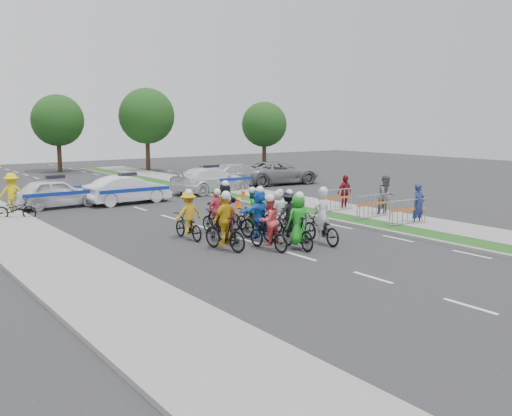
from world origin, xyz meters
TOP-DOWN VIEW (x-y plane):
  - ground at (0.00, 0.00)m, footprint 90.00×90.00m
  - curb_right at (5.10, 5.00)m, footprint 0.20×60.00m
  - grass_strip at (5.80, 5.00)m, footprint 1.20×60.00m
  - sidewalk_right at (7.60, 5.00)m, footprint 2.40×60.00m
  - sidewalk_left at (-6.50, 5.00)m, footprint 3.00×60.00m
  - rider_0 at (1.79, 1.05)m, footprint 0.87×2.03m
  - rider_1 at (0.59, 0.89)m, footprint 0.87×1.90m
  - rider_2 at (-0.27, 1.36)m, footprint 0.83×1.89m
  - rider_3 at (-1.48, 2.14)m, footprint 1.06×1.97m
  - rider_4 at (1.70, 2.78)m, footprint 1.02×1.77m
  - rider_5 at (0.35, 2.76)m, footprint 1.62×1.93m
  - rider_6 at (-0.79, 3.12)m, footprint 0.91×1.75m
  - rider_7 at (1.95, 3.65)m, footprint 0.77×1.64m
  - rider_8 at (1.02, 4.15)m, footprint 0.79×1.78m
  - rider_9 at (-0.25, 4.64)m, footprint 0.91×1.70m
  - rider_10 at (-1.58, 4.42)m, footprint 1.03×1.81m
  - rider_11 at (0.50, 5.23)m, footprint 1.61×1.91m
  - police_car_0 at (-3.15, 14.77)m, footprint 4.29×1.91m
  - police_car_1 at (0.28, 14.01)m, footprint 4.42×1.75m
  - police_car_2 at (6.04, 15.20)m, footprint 5.41×2.90m
  - civilian_sedan at (9.20, 16.70)m, footprint 5.32×2.60m
  - civilian_suv at (12.03, 16.41)m, footprint 5.79×3.25m
  - spectator_0 at (7.32, 1.27)m, footprint 0.64×0.44m
  - spectator_1 at (7.85, 3.43)m, footprint 0.96×0.77m
  - spectator_2 at (7.70, 5.86)m, footprint 1.02×0.50m
  - marshal_hiviz at (-5.21, 14.59)m, footprint 1.32×0.98m
  - barrier_0 at (6.70, 1.30)m, footprint 2.05×0.74m
  - barrier_1 at (6.70, 3.18)m, footprint 2.01×0.56m
  - barrier_2 at (6.70, 5.46)m, footprint 2.04×0.67m
  - cone_0 at (4.02, 9.45)m, footprint 0.40×0.40m
  - cone_1 at (6.02, 11.91)m, footprint 0.40×0.40m
  - parked_bike at (-5.63, 12.34)m, footprint 1.83×1.43m
  - tree_1 at (9.00, 30.00)m, footprint 4.55×4.55m
  - tree_2 at (18.00, 26.00)m, footprint 3.85×3.85m
  - tree_4 at (3.00, 34.00)m, footprint 4.20×4.20m

SIDE VIEW (x-z plane):
  - ground at x=0.00m, z-range 0.00..0.00m
  - grass_strip at x=5.80m, z-range 0.00..0.11m
  - curb_right at x=5.10m, z-range 0.00..0.12m
  - sidewalk_right at x=7.60m, z-range 0.00..0.13m
  - sidewalk_left at x=-6.50m, z-range 0.00..0.13m
  - cone_0 at x=4.02m, z-range -0.01..0.69m
  - cone_1 at x=6.02m, z-range -0.01..0.69m
  - parked_bike at x=-5.63m, z-range 0.00..0.93m
  - barrier_0 at x=6.70m, z-range 0.00..1.12m
  - barrier_1 at x=6.70m, z-range 0.00..1.12m
  - barrier_2 at x=6.70m, z-range 0.00..1.12m
  - rider_6 at x=-0.79m, z-range -0.28..1.42m
  - rider_7 at x=1.95m, z-range -0.18..1.49m
  - rider_8 at x=1.02m, z-range -0.22..1.54m
  - rider_0 at x=1.79m, z-range -0.34..1.67m
  - rider_9 at x=-0.25m, z-range -0.20..1.54m
  - rider_4 at x=1.70m, z-range -0.19..1.56m
  - rider_2 at x=-0.27m, z-range -0.24..1.64m
  - rider_10 at x=-1.58m, z-range -0.21..1.63m
  - police_car_1 at x=0.28m, z-range 0.00..1.43m
  - police_car_0 at x=-3.15m, z-range 0.00..1.43m
  - civilian_sedan at x=9.20m, z-range 0.00..1.49m
  - police_car_2 at x=6.04m, z-range 0.00..1.49m
  - rider_1 at x=0.59m, z-range -0.22..1.73m
  - rider_3 at x=-1.48m, z-range -0.24..1.76m
  - civilian_suv at x=12.03m, z-range 0.00..1.53m
  - rider_11 at x=0.50m, z-range -0.16..1.78m
  - rider_5 at x=0.35m, z-range -0.16..1.80m
  - spectator_2 at x=7.70m, z-range 0.00..1.68m
  - spectator_0 at x=7.32m, z-range 0.00..1.71m
  - marshal_hiviz at x=-5.21m, z-range 0.00..1.83m
  - spectator_1 at x=7.85m, z-range 0.00..1.87m
  - tree_2 at x=18.00m, z-range 0.95..6.72m
  - tree_4 at x=3.00m, z-range 1.04..7.34m
  - tree_1 at x=9.00m, z-range 1.12..7.95m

